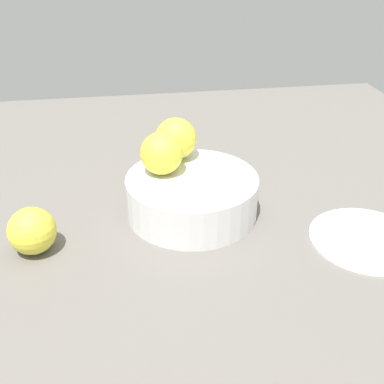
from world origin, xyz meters
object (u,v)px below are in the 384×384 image
at_px(orange_in_bowl_0, 162,153).
at_px(orange_in_bowl_1, 176,139).
at_px(fruit_bowl, 192,196).
at_px(side_plate, 367,238).
at_px(orange_loose_0, 32,231).

distance_m(orange_in_bowl_0, orange_in_bowl_1, 0.05).
distance_m(fruit_bowl, orange_in_bowl_0, 0.08).
height_order(fruit_bowl, side_plate, fruit_bowl).
bearing_deg(fruit_bowl, side_plate, -115.40).
bearing_deg(orange_loose_0, side_plate, -96.15).
xyz_separation_m(orange_loose_0, side_plate, (-0.05, -0.44, -0.03)).
bearing_deg(orange_loose_0, fruit_bowl, -74.99).
xyz_separation_m(orange_in_bowl_1, orange_loose_0, (-0.12, 0.20, -0.06)).
relative_size(orange_in_bowl_0, side_plate, 0.40).
relative_size(fruit_bowl, side_plate, 1.24).
height_order(orange_in_bowl_1, side_plate, orange_in_bowl_1).
distance_m(fruit_bowl, side_plate, 0.25).
xyz_separation_m(fruit_bowl, orange_in_bowl_1, (0.07, 0.01, 0.06)).
bearing_deg(orange_in_bowl_1, orange_in_bowl_0, 150.32).
height_order(orange_in_bowl_0, orange_in_bowl_1, orange_in_bowl_1).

